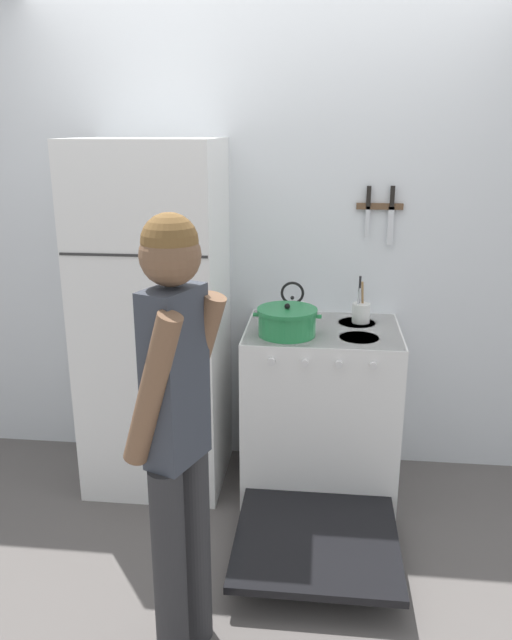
{
  "coord_description": "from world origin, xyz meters",
  "views": [
    {
      "loc": [
        0.29,
        -3.32,
        1.86
      ],
      "look_at": [
        -0.02,
        -0.45,
        0.97
      ],
      "focal_mm": 35.0,
      "sensor_mm": 36.0,
      "label": 1
    }
  ],
  "objects_px": {
    "tea_kettle": "(293,309)",
    "utensil_jar": "(361,312)",
    "refrigerator": "(155,320)",
    "stove_range": "(320,413)",
    "person": "(177,424)",
    "dutch_oven_pot": "(287,322)"
  },
  "relations": [
    {
      "from": "stove_range",
      "to": "person",
      "type": "distance_m",
      "value": 1.34
    },
    {
      "from": "refrigerator",
      "to": "stove_range",
      "type": "relative_size",
      "value": 1.38
    },
    {
      "from": "stove_range",
      "to": "tea_kettle",
      "type": "xyz_separation_m",
      "value": [
        -0.16,
        0.16,
        0.51
      ]
    },
    {
      "from": "utensil_jar",
      "to": "dutch_oven_pot",
      "type": "bearing_deg",
      "value": -146.07
    },
    {
      "from": "refrigerator",
      "to": "dutch_oven_pot",
      "type": "bearing_deg",
      "value": -9.9
    },
    {
      "from": "person",
      "to": "stove_range",
      "type": "bearing_deg",
      "value": -0.66
    },
    {
      "from": "stove_range",
      "to": "utensil_jar",
      "type": "xyz_separation_m",
      "value": [
        0.19,
        0.17,
        0.51
      ]
    },
    {
      "from": "utensil_jar",
      "to": "refrigerator",
      "type": "bearing_deg",
      "value": -173.2
    },
    {
      "from": "tea_kettle",
      "to": "utensil_jar",
      "type": "height_order",
      "value": "utensil_jar"
    },
    {
      "from": "stove_range",
      "to": "utensil_jar",
      "type": "height_order",
      "value": "utensil_jar"
    },
    {
      "from": "refrigerator",
      "to": "stove_range",
      "type": "height_order",
      "value": "refrigerator"
    },
    {
      "from": "refrigerator",
      "to": "utensil_jar",
      "type": "relative_size",
      "value": 7.36
    },
    {
      "from": "stove_range",
      "to": "dutch_oven_pot",
      "type": "relative_size",
      "value": 3.95
    },
    {
      "from": "refrigerator",
      "to": "stove_range",
      "type": "xyz_separation_m",
      "value": [
        0.87,
        -0.04,
        -0.47
      ]
    },
    {
      "from": "refrigerator",
      "to": "dutch_oven_pot",
      "type": "xyz_separation_m",
      "value": [
        0.7,
        -0.12,
        0.05
      ]
    },
    {
      "from": "dutch_oven_pot",
      "to": "person",
      "type": "bearing_deg",
      "value": -105.6
    },
    {
      "from": "refrigerator",
      "to": "tea_kettle",
      "type": "height_order",
      "value": "refrigerator"
    },
    {
      "from": "stove_range",
      "to": "dutch_oven_pot",
      "type": "xyz_separation_m",
      "value": [
        -0.18,
        -0.08,
        0.52
      ]
    },
    {
      "from": "stove_range",
      "to": "dutch_oven_pot",
      "type": "bearing_deg",
      "value": -154.76
    },
    {
      "from": "refrigerator",
      "to": "stove_range",
      "type": "distance_m",
      "value": 0.99
    },
    {
      "from": "stove_range",
      "to": "tea_kettle",
      "type": "distance_m",
      "value": 0.56
    },
    {
      "from": "tea_kettle",
      "to": "person",
      "type": "bearing_deg",
      "value": -103.4
    }
  ]
}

